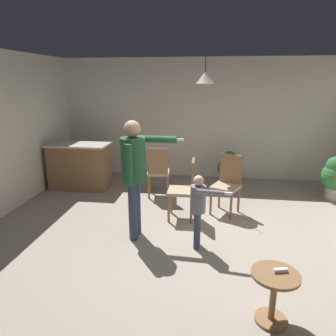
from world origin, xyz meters
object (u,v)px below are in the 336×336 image
object	(u,v)px
person_adult	(134,167)
dining_chair_by_counter	(227,182)
dining_chair_near_wall	(186,187)
kitchen_counter	(80,166)
potted_plant_corner	(336,176)
spare_remote_on_table	(281,270)
potted_plant_by_wall	(229,167)
dining_chair_centre_back	(158,170)
person_child	(199,204)
side_table_by_couch	(274,291)

from	to	relation	value
person_adult	dining_chair_by_counter	bearing A→B (deg)	130.83
dining_chair_by_counter	dining_chair_near_wall	world-z (taller)	same
kitchen_counter	person_adult	distance (m)	2.63
potted_plant_corner	spare_remote_on_table	xyz separation A→B (m)	(-1.71, -3.38, 0.07)
person_adult	dining_chair_near_wall	distance (m)	1.09
person_adult	dining_chair_by_counter	world-z (taller)	person_adult
dining_chair_near_wall	potted_plant_corner	bearing A→B (deg)	-66.20
potted_plant_by_wall	spare_remote_on_table	xyz separation A→B (m)	(0.25, -3.86, 0.11)
dining_chair_near_wall	potted_plant_by_wall	bearing A→B (deg)	-25.22
potted_plant_corner	dining_chair_centre_back	bearing A→B (deg)	-174.11
dining_chair_by_counter	dining_chair_near_wall	xyz separation A→B (m)	(-0.68, -0.36, 0.00)
dining_chair_near_wall	dining_chair_centre_back	world-z (taller)	same
dining_chair_by_counter	potted_plant_corner	world-z (taller)	dining_chair_by_counter
person_child	dining_chair_by_counter	distance (m)	1.33
potted_plant_corner	spare_remote_on_table	world-z (taller)	potted_plant_corner
kitchen_counter	dining_chair_centre_back	xyz separation A→B (m)	(1.72, -0.32, 0.07)
dining_chair_centre_back	potted_plant_corner	xyz separation A→B (m)	(3.36, 0.35, -0.08)
dining_chair_by_counter	spare_remote_on_table	xyz separation A→B (m)	(0.36, -2.48, -0.01)
potted_plant_by_wall	side_table_by_couch	bearing A→B (deg)	-86.97
person_child	dining_chair_centre_back	bearing A→B (deg)	-147.98
person_adult	potted_plant_corner	size ratio (longest dim) A/B	2.02
dining_chair_near_wall	dining_chair_by_counter	bearing A→B (deg)	-62.88
spare_remote_on_table	dining_chair_centre_back	bearing A→B (deg)	118.44
dining_chair_near_wall	dining_chair_centre_back	size ratio (longest dim) A/B	1.00
side_table_by_couch	dining_chair_centre_back	world-z (taller)	dining_chair_centre_back
side_table_by_couch	person_child	bearing A→B (deg)	120.83
side_table_by_couch	dining_chair_by_counter	distance (m)	2.54
kitchen_counter	side_table_by_couch	bearing A→B (deg)	-45.48
dining_chair_near_wall	kitchen_counter	bearing A→B (deg)	61.31
dining_chair_by_counter	potted_plant_by_wall	size ratio (longest dim) A/B	1.30
potted_plant_corner	side_table_by_couch	bearing A→B (deg)	-117.29
person_adult	side_table_by_couch	bearing A→B (deg)	51.17
side_table_by_couch	person_adult	distance (m)	2.31
person_child	potted_plant_by_wall	size ratio (longest dim) A/B	1.33
potted_plant_corner	spare_remote_on_table	distance (m)	3.79
side_table_by_couch	dining_chair_near_wall	distance (m)	2.38
kitchen_counter	dining_chair_near_wall	world-z (taller)	dining_chair_near_wall
dining_chair_by_counter	dining_chair_centre_back	size ratio (longest dim) A/B	1.00
potted_plant_by_wall	dining_chair_centre_back	bearing A→B (deg)	-149.36
dining_chair_centre_back	potted_plant_by_wall	distance (m)	1.63
person_adult	dining_chair_centre_back	world-z (taller)	person_adult
dining_chair_near_wall	spare_remote_on_table	distance (m)	2.36
side_table_by_couch	dining_chair_centre_back	distance (m)	3.46
dining_chair_by_counter	potted_plant_corner	xyz separation A→B (m)	(2.07, 0.90, -0.08)
person_child	dining_chair_near_wall	xyz separation A→B (m)	(-0.24, 0.89, -0.09)
person_adult	spare_remote_on_table	xyz separation A→B (m)	(1.70, -1.41, -0.52)
person_child	potted_plant_corner	xyz separation A→B (m)	(2.51, 2.15, -0.17)
potted_plant_corner	dining_chair_by_counter	bearing A→B (deg)	-156.54
dining_chair_near_wall	potted_plant_by_wall	size ratio (longest dim) A/B	1.30
person_adult	spare_remote_on_table	size ratio (longest dim) A/B	13.07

